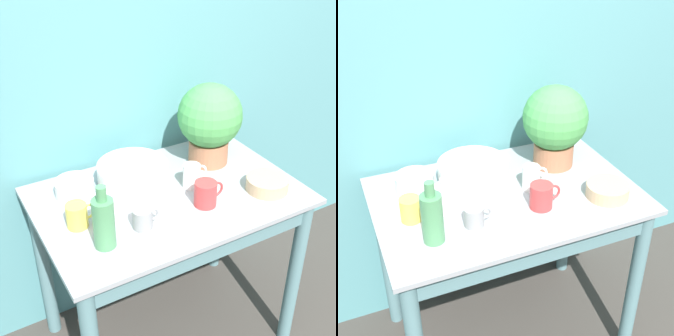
# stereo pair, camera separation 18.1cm
# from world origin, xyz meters

# --- Properties ---
(wall_back) EXTENTS (6.00, 0.05, 2.40)m
(wall_back) POSITION_xyz_m (0.00, 0.75, 1.20)
(wall_back) COLOR teal
(wall_back) RESTS_ON ground_plane
(counter_table) EXTENTS (1.05, 0.69, 0.81)m
(counter_table) POSITION_xyz_m (0.00, 0.32, 0.63)
(counter_table) COLOR slate
(counter_table) RESTS_ON ground_plane
(potted_plant) EXTENTS (0.28, 0.28, 0.36)m
(potted_plant) POSITION_xyz_m (0.29, 0.49, 1.01)
(potted_plant) COLOR #A36647
(potted_plant) RESTS_ON counter_table
(bowl_wash_large) EXTENTS (0.29, 0.29, 0.10)m
(bowl_wash_large) POSITION_xyz_m (-0.09, 0.47, 0.86)
(bowl_wash_large) COLOR silver
(bowl_wash_large) RESTS_ON counter_table
(bottle_tall) EXTENTS (0.08, 0.08, 0.24)m
(bottle_tall) POSITION_xyz_m (-0.34, 0.18, 0.91)
(bottle_tall) COLOR #4C8C59
(bottle_tall) RESTS_ON counter_table
(bottle_short) EXTENTS (0.09, 0.09, 0.14)m
(bottle_short) POSITION_xyz_m (-0.25, 0.33, 0.87)
(bottle_short) COLOR white
(bottle_short) RESTS_ON counter_table
(mug_white) EXTENTS (0.11, 0.07, 0.10)m
(mug_white) POSITION_xyz_m (0.11, 0.35, 0.86)
(mug_white) COLOR white
(mug_white) RESTS_ON counter_table
(mug_red) EXTENTS (0.13, 0.09, 0.10)m
(mug_red) POSITION_xyz_m (0.09, 0.21, 0.86)
(mug_red) COLOR #C63838
(mug_red) RESTS_ON counter_table
(mug_grey) EXTENTS (0.10, 0.07, 0.08)m
(mug_grey) POSITION_xyz_m (-0.18, 0.21, 0.85)
(mug_grey) COLOR gray
(mug_grey) RESTS_ON counter_table
(mug_yellow) EXTENTS (0.11, 0.08, 0.09)m
(mug_yellow) POSITION_xyz_m (-0.38, 0.33, 0.86)
(mug_yellow) COLOR #E5CC4C
(mug_yellow) RESTS_ON counter_table
(bowl_small_tan) EXTENTS (0.17, 0.17, 0.05)m
(bowl_small_tan) POSITION_xyz_m (0.36, 0.18, 0.84)
(bowl_small_tan) COLOR tan
(bowl_small_tan) RESTS_ON counter_table
(bowl_small_enamel_white) EXTENTS (0.15, 0.15, 0.07)m
(bowl_small_enamel_white) POSITION_xyz_m (-0.33, 0.52, 0.85)
(bowl_small_enamel_white) COLOR silver
(bowl_small_enamel_white) RESTS_ON counter_table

